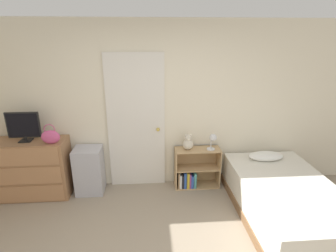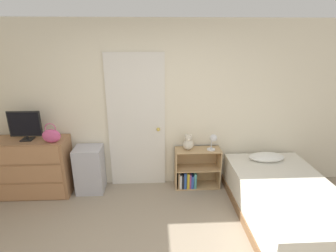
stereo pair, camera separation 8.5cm
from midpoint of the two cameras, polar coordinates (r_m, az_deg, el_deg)
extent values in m
cube|color=beige|center=(4.00, -4.42, 4.04)|extent=(10.00, 0.06, 2.55)
cube|color=silver|center=(4.03, -7.53, 0.63)|extent=(0.87, 0.04, 2.09)
sphere|color=gold|center=(4.01, -2.80, -0.78)|extent=(0.06, 0.06, 0.06)
cube|color=#996B47|center=(4.44, -28.09, -8.18)|extent=(1.09, 0.43, 0.89)
cube|color=#AB774F|center=(4.40, -28.61, -12.89)|extent=(1.00, 0.01, 0.26)
cube|color=#AB774F|center=(4.26, -29.24, -9.50)|extent=(1.00, 0.01, 0.26)
cube|color=#AB774F|center=(4.14, -29.89, -5.90)|extent=(1.00, 0.01, 0.26)
cube|color=black|center=(4.26, -28.99, -2.77)|extent=(0.16, 0.16, 0.01)
cylinder|color=black|center=(4.25, -29.05, -2.43)|extent=(0.04, 0.04, 0.04)
cube|color=black|center=(4.19, -29.49, 0.20)|extent=(0.45, 0.02, 0.37)
cube|color=black|center=(4.18, -29.57, 0.13)|extent=(0.42, 0.01, 0.34)
ellipsoid|color=#C64C7F|center=(3.97, -24.75, -2.19)|extent=(0.25, 0.11, 0.19)
torus|color=#C64C7F|center=(3.94, -24.98, -0.67)|extent=(0.15, 0.01, 0.15)
cube|color=#ADADB7|center=(4.24, -17.30, -9.20)|extent=(0.41, 0.36, 0.72)
cube|color=tan|center=(4.20, 1.06, -9.20)|extent=(0.02, 0.28, 0.65)
cube|color=tan|center=(4.31, 10.32, -8.73)|extent=(0.02, 0.28, 0.65)
cube|color=tan|center=(4.39, 5.61, -12.61)|extent=(0.67, 0.28, 0.02)
cube|color=tan|center=(4.24, 5.75, -8.99)|extent=(0.67, 0.28, 0.02)
cube|color=tan|center=(4.10, 5.90, -5.12)|extent=(0.67, 0.28, 0.02)
cube|color=tan|center=(4.36, 5.45, -8.17)|extent=(0.71, 0.01, 0.65)
cube|color=tan|center=(4.27, 1.68, -11.32)|extent=(0.02, 0.22, 0.27)
cube|color=white|center=(4.27, 2.08, -11.64)|extent=(0.03, 0.19, 0.23)
cube|color=black|center=(4.29, 2.57, -11.59)|extent=(0.03, 0.22, 0.22)
cube|color=#3359B2|center=(4.27, 3.06, -11.29)|extent=(0.04, 0.21, 0.27)
cube|color=gold|center=(4.26, 3.73, -11.48)|extent=(0.04, 0.16, 0.26)
cube|color=#8C3F8C|center=(4.29, 4.14, -11.37)|extent=(0.02, 0.22, 0.24)
cube|color=#3359B2|center=(4.31, 4.56, -11.47)|extent=(0.04, 0.23, 0.21)
cube|color=teal|center=(4.30, 5.17, -11.23)|extent=(0.04, 0.22, 0.25)
sphere|color=beige|center=(4.04, 3.76, -4.01)|extent=(0.16, 0.16, 0.16)
sphere|color=beige|center=(4.00, 3.80, -2.58)|extent=(0.10, 0.10, 0.10)
sphere|color=silver|center=(3.96, 3.88, -2.91)|extent=(0.04, 0.04, 0.04)
sphere|color=beige|center=(3.98, 3.26, -2.08)|extent=(0.04, 0.04, 0.04)
sphere|color=beige|center=(3.99, 4.35, -2.05)|extent=(0.04, 0.04, 0.04)
cylinder|color=silver|center=(4.11, 8.70, -4.97)|extent=(0.13, 0.13, 0.01)
cylinder|color=silver|center=(4.08, 8.75, -3.90)|extent=(0.01, 0.01, 0.15)
sphere|color=silver|center=(4.02, 9.20, -2.51)|extent=(0.11, 0.11, 0.11)
cube|color=brown|center=(4.00, 23.35, -16.93)|extent=(1.20, 1.99, 0.12)
cube|color=silver|center=(3.86, 23.85, -13.86)|extent=(1.16, 1.93, 0.39)
ellipsoid|color=white|center=(4.31, 19.97, -6.16)|extent=(0.54, 0.28, 0.12)
camera|label=1|loc=(0.04, -90.64, -0.22)|focal=28.00mm
camera|label=2|loc=(0.04, 89.36, 0.22)|focal=28.00mm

